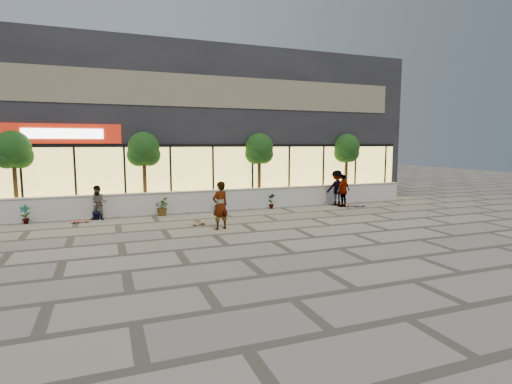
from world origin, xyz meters
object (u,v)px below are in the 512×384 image
object	(u,v)px
tree_midwest	(144,151)
tree_east	(347,150)
skater_right_far	(337,188)
skateboard_left	(80,221)
skater_right_near	(343,191)
skateboard_right_near	(353,205)
skater_center	(220,205)
skateboard_center	(199,223)
tree_west	(13,152)
tree_mideast	(259,150)
skateboard_right_far	(359,205)
skater_left	(98,203)

from	to	relation	value
tree_midwest	tree_east	distance (m)	11.50
skater_right_far	skateboard_left	distance (m)	12.92
skater_right_near	skateboard_right_near	distance (m)	0.95
skater_center	tree_midwest	bearing A→B (deg)	-84.37
skateboard_center	skater_right_near	bearing A→B (deg)	-8.72
tree_west	tree_mideast	bearing A→B (deg)	0.00
skateboard_left	skateboard_right_near	distance (m)	13.38
tree_mideast	skater_right_far	bearing A→B (deg)	-19.29
skateboard_left	skateboard_right_far	distance (m)	13.69
skater_center	skater_left	xyz separation A→B (m)	(-4.48, 3.76, -0.18)
tree_mideast	tree_east	world-z (taller)	same
skater_center	skater_left	distance (m)	5.85
skateboard_left	skateboard_right_near	bearing A→B (deg)	-5.50
skater_left	skateboard_right_far	world-z (taller)	skater_left
skateboard_right_near	skateboard_right_far	size ratio (longest dim) A/B	0.97
tree_midwest	skateboard_right_near	size ratio (longest dim) A/B	5.24
skater_right_near	skater_right_far	bearing A→B (deg)	-111.47
tree_west	skateboard_right_far	distance (m)	16.73
skater_right_far	skateboard_right_near	world-z (taller)	skater_right_far
skater_right_far	skateboard_center	world-z (taller)	skater_right_far
tree_midwest	skateboard_right_far	world-z (taller)	tree_midwest
skater_right_near	skateboard_center	distance (m)	8.54
skater_right_far	skateboard_center	bearing A→B (deg)	21.67
tree_midwest	tree_mideast	bearing A→B (deg)	0.00
tree_east	skateboard_center	bearing A→B (deg)	-157.40
skater_center	tree_east	bearing A→B (deg)	-169.43
tree_east	skater_right_far	world-z (taller)	tree_east
tree_east	skateboard_center	xyz separation A→B (m)	(-9.76, -4.06, -2.92)
tree_east	skater_right_far	xyz separation A→B (m)	(-1.50, -1.40, -2.03)
skateboard_right_near	skater_right_far	bearing A→B (deg)	152.84
tree_mideast	skater_right_near	bearing A→B (deg)	-27.06
tree_mideast	skateboard_left	size ratio (longest dim) A/B	4.89
skater_right_near	skater_right_far	distance (m)	0.65
tree_west	skateboard_left	bearing A→B (deg)	-34.93
tree_east	skater_center	world-z (taller)	tree_east
tree_west	tree_mideast	world-z (taller)	same
tree_east	skateboard_right_far	world-z (taller)	tree_east
tree_mideast	skater_center	world-z (taller)	tree_mideast
tree_midwest	tree_west	bearing A→B (deg)	180.00
tree_west	tree_east	bearing A→B (deg)	0.00
skater_center	skater_left	bearing A→B (deg)	-58.88
tree_east	skateboard_right_near	bearing A→B (deg)	-114.26
skateboard_center	skateboard_left	world-z (taller)	skateboard_left
tree_mideast	skateboard_right_near	distance (m)	5.80
skateboard_center	skateboard_right_near	bearing A→B (deg)	-10.59
tree_east	skater_right_near	distance (m)	3.31
tree_east	skateboard_right_far	size ratio (longest dim) A/B	5.08
skater_center	skateboard_right_near	world-z (taller)	skater_center
tree_midwest	skater_left	distance (m)	3.38
skateboard_left	skateboard_right_near	size ratio (longest dim) A/B	1.07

